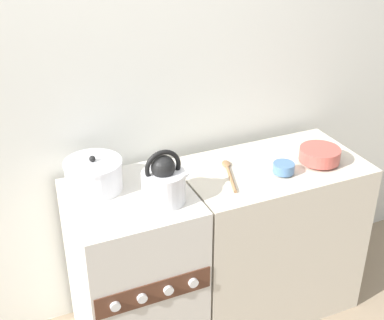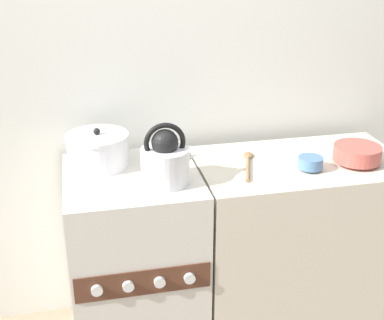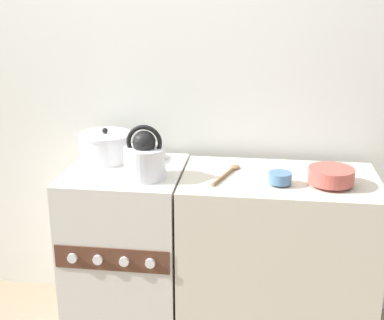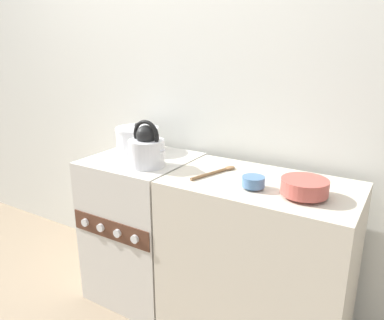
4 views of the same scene
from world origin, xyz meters
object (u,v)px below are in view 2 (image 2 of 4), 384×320
cooking_pot (98,150)px  small_ceramic_bowl (310,163)px  stove (136,264)px  enamel_bowl (357,153)px  kettle (166,160)px

cooking_pot → small_ceramic_bowl: cooking_pot is taller
stove → cooking_pot: bearing=134.9°
cooking_pot → enamel_bowl: size_ratio=1.30×
kettle → cooking_pot: kettle is taller
stove → kettle: (0.12, -0.10, 0.52)m
small_ceramic_bowl → kettle: bearing=179.3°
cooking_pot → small_ceramic_bowl: bearing=-15.2°
kettle → small_ceramic_bowl: (0.60, -0.01, -0.06)m
cooking_pot → small_ceramic_bowl: 0.88m
kettle → enamel_bowl: bearing=1.0°
kettle → enamel_bowl: size_ratio=1.25×
cooking_pot → small_ceramic_bowl: size_ratio=2.53×
enamel_bowl → small_ceramic_bowl: size_ratio=1.94×
small_ceramic_bowl → cooking_pot: bearing=164.8°
kettle → cooking_pot: (-0.25, 0.22, -0.02)m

